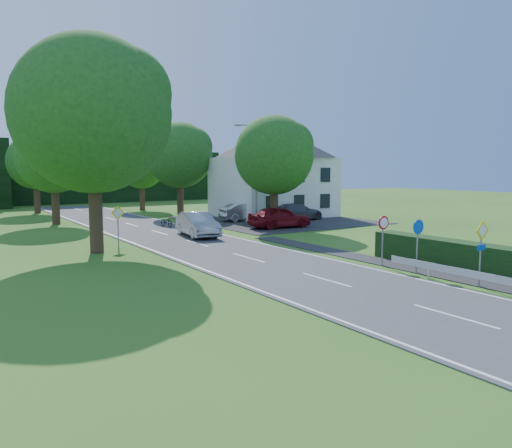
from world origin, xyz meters
TOP-DOWN VIEW (x-y plane):
  - road at (0.00, 20.00)m, footprint 7.00×80.00m
  - parking_pad at (12.00, 33.00)m, footprint 14.00×16.00m
  - line_edge_left at (-3.25, 20.00)m, footprint 0.12×80.00m
  - line_edge_right at (3.25, 20.00)m, footprint 0.12×80.00m
  - line_centre at (0.00, 20.00)m, footprint 0.12×80.00m
  - tree_main at (-6.00, 24.00)m, footprint 9.40×9.40m
  - tree_left_far at (-5.00, 40.00)m, footprint 7.00×7.00m
  - tree_right_far at (7.00, 42.00)m, footprint 7.40×7.40m
  - tree_left_back at (-4.50, 52.00)m, footprint 6.60×6.60m
  - tree_right_back at (6.00, 50.00)m, footprint 6.20×6.20m
  - tree_right_mid at (8.50, 28.00)m, footprint 7.00×7.00m
  - treeline_right at (8.00, 66.00)m, footprint 30.00×5.00m
  - house_white at (14.00, 36.00)m, footprint 10.60×8.40m
  - streetlight at (8.06, 30.00)m, footprint 2.03×0.18m
  - sign_priority_right at (4.30, 7.98)m, footprint 0.78×0.09m
  - sign_roundabout at (4.30, 10.98)m, footprint 0.64×0.08m
  - sign_speed_limit at (4.30, 12.97)m, footprint 0.64×0.11m
  - sign_priority_left at (-4.50, 24.98)m, footprint 0.78×0.09m
  - moving_car at (1.43, 26.76)m, footprint 2.38×5.11m
  - motorcycle at (1.80, 33.02)m, footprint 0.81×1.71m
  - parked_car_red at (8.87, 27.77)m, footprint 5.05×2.33m
  - parked_car_silver_a at (9.55, 33.63)m, footprint 4.93×2.26m
  - parked_car_grey at (13.44, 31.61)m, footprint 5.22×2.35m
  - parasol at (8.99, 33.46)m, footprint 2.27×2.29m

SIDE VIEW (x-z plane):
  - road at x=0.00m, z-range 0.00..0.04m
  - parking_pad at x=12.00m, z-range 0.00..0.04m
  - line_edge_left at x=-3.25m, z-range 0.04..0.05m
  - line_edge_right at x=3.25m, z-range 0.04..0.05m
  - line_centre at x=0.00m, z-range 0.04..0.05m
  - motorcycle at x=1.80m, z-range 0.04..0.90m
  - parked_car_grey at x=13.44m, z-range 0.04..1.52m
  - parked_car_silver_a at x=9.55m, z-range 0.04..1.61m
  - moving_car at x=1.43m, z-range 0.04..1.66m
  - parasol at x=8.99m, z-range 0.04..1.71m
  - parked_car_red at x=8.87m, z-range 0.04..1.72m
  - sign_roundabout at x=4.30m, z-range 0.49..2.86m
  - sign_priority_left at x=-4.50m, z-range 0.50..2.94m
  - sign_speed_limit at x=4.30m, z-range 0.58..2.95m
  - sign_priority_right at x=4.30m, z-range 0.50..3.09m
  - treeline_right at x=8.00m, z-range 0.00..7.00m
  - tree_right_back at x=6.00m, z-range 0.00..7.56m
  - tree_left_back at x=-4.50m, z-range 0.00..8.07m
  - tree_left_far at x=-5.00m, z-range 0.00..8.58m
  - tree_right_mid at x=8.50m, z-range 0.00..8.58m
  - house_white at x=14.00m, z-range 0.11..8.71m
  - streetlight at x=8.06m, z-range 0.46..8.46m
  - tree_right_far at x=7.00m, z-range 0.00..9.09m
  - tree_main at x=-6.00m, z-range 0.00..11.64m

